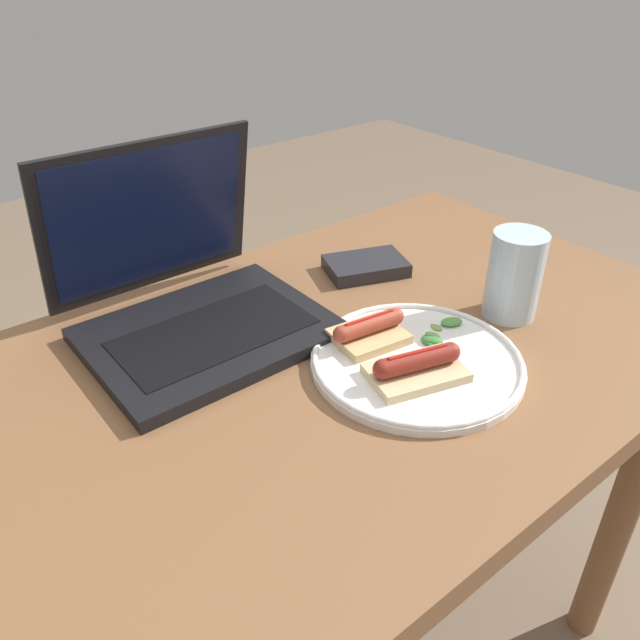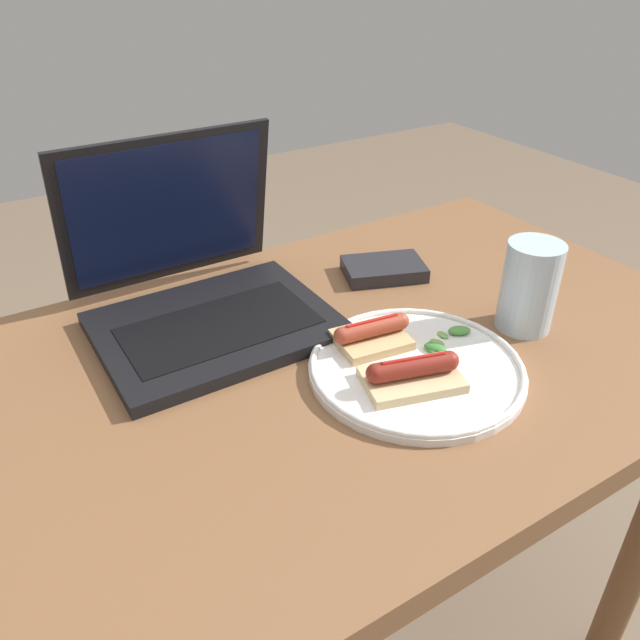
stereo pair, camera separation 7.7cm
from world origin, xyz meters
name	(u,v)px [view 1 (the left image)]	position (x,y,z in m)	size (l,w,h in m)	color
desk	(338,416)	(0.00, 0.00, 0.64)	(1.07, 0.66, 0.75)	brown
laptop	(192,299)	(-0.12, 0.17, 0.80)	(0.31, 0.29, 0.24)	black
plate	(417,361)	(0.05, -0.09, 0.76)	(0.27, 0.27, 0.02)	white
sausage_toast_left	(417,367)	(0.03, -0.11, 0.78)	(0.13, 0.10, 0.04)	#D6B784
sausage_toast_middle	(369,331)	(0.03, -0.02, 0.78)	(0.11, 0.09, 0.04)	tan
salad_pile	(441,331)	(0.12, -0.07, 0.77)	(0.09, 0.05, 0.01)	#387A33
drinking_glass	(514,275)	(0.25, -0.08, 0.82)	(0.08, 0.08, 0.13)	silver
external_drive	(366,266)	(0.18, 0.14, 0.76)	(0.15, 0.12, 0.02)	#232328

